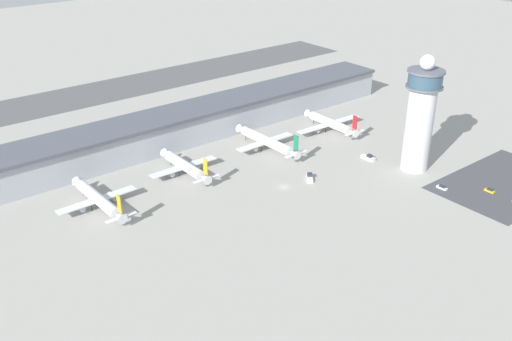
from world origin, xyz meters
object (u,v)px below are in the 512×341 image
at_px(airplane_gate_alpha, 98,199).
at_px(airplane_gate_bravo, 185,166).
at_px(service_truck_fuel, 310,177).
at_px(car_blue_compact, 442,187).
at_px(control_tower, 420,116).
at_px(car_navy_sedan, 490,190).
at_px(airplane_gate_charlie, 267,141).
at_px(airplane_gate_delta, 330,123).
at_px(service_truck_catering, 368,158).

bearing_deg(airplane_gate_alpha, airplane_gate_bravo, 6.11).
relative_size(service_truck_fuel, car_blue_compact, 1.54).
height_order(control_tower, car_navy_sedan, control_tower).
bearing_deg(airplane_gate_bravo, control_tower, -35.07).
distance_m(control_tower, airplane_gate_charlie, 72.92).
relative_size(control_tower, airplane_gate_bravo, 1.45).
relative_size(control_tower, airplane_gate_charlie, 1.21).
relative_size(control_tower, airplane_gate_delta, 1.28).
xyz_separation_m(airplane_gate_delta, car_navy_sedan, (4.33, -90.09, -3.69)).
bearing_deg(airplane_gate_alpha, car_blue_compact, -31.75).
height_order(control_tower, airplane_gate_delta, control_tower).
xyz_separation_m(airplane_gate_alpha, service_truck_catering, (119.39, -35.70, -3.39)).
xyz_separation_m(airplane_gate_alpha, car_blue_compact, (121.38, -75.11, -3.72)).
xyz_separation_m(control_tower, service_truck_fuel, (-44.76, 21.47, -24.70)).
height_order(airplane_gate_charlie, service_truck_catering, airplane_gate_charlie).
height_order(control_tower, airplane_gate_bravo, control_tower).
xyz_separation_m(service_truck_catering, service_truck_fuel, (-35.98, 2.14, 0.00)).
bearing_deg(service_truck_fuel, airplane_gate_bravo, 136.48).
xyz_separation_m(airplane_gate_bravo, service_truck_fuel, (40.20, -38.18, -3.29)).
relative_size(airplane_gate_alpha, car_blue_compact, 8.50).
height_order(airplane_gate_delta, service_truck_fuel, airplane_gate_delta).
distance_m(airplane_gate_bravo, service_truck_fuel, 55.54).
relative_size(airplane_gate_alpha, service_truck_catering, 5.52).
bearing_deg(car_navy_sedan, airplane_gate_charlie, 116.76).
relative_size(control_tower, airplane_gate_alpha, 1.31).
height_order(car_navy_sedan, car_blue_compact, car_navy_sedan).
relative_size(airplane_gate_bravo, airplane_gate_delta, 0.88).
relative_size(airplane_gate_bravo, service_truck_fuel, 4.97).
bearing_deg(airplane_gate_delta, service_truck_catering, -106.94).
bearing_deg(service_truck_catering, control_tower, -65.59).
xyz_separation_m(airplane_gate_bravo, service_truck_catering, (76.19, -40.32, -3.29)).
height_order(service_truck_fuel, car_blue_compact, service_truck_fuel).
xyz_separation_m(airplane_gate_delta, service_truck_catering, (-11.12, -36.49, -3.37)).
height_order(airplane_gate_bravo, airplane_gate_delta, airplane_gate_bravo).
bearing_deg(car_navy_sedan, airplane_gate_alpha, 146.49).
height_order(airplane_gate_bravo, airplane_gate_charlie, airplane_gate_charlie).
bearing_deg(service_truck_catering, airplane_gate_delta, 73.06).
bearing_deg(service_truck_catering, airplane_gate_bravo, 152.11).
bearing_deg(control_tower, airplane_gate_bravo, 144.93).
bearing_deg(airplane_gate_alpha, airplane_gate_delta, 0.35).
xyz_separation_m(control_tower, service_truck_catering, (-8.77, 19.34, -24.70)).
bearing_deg(airplane_gate_charlie, control_tower, -55.45).
height_order(airplane_gate_delta, car_blue_compact, airplane_gate_delta).
bearing_deg(car_blue_compact, airplane_gate_charlie, 112.94).
bearing_deg(airplane_gate_bravo, service_truck_catering, -27.89).
relative_size(service_truck_fuel, car_navy_sedan, 1.70).
bearing_deg(service_truck_catering, airplane_gate_alpha, 163.35).
height_order(airplane_gate_alpha, airplane_gate_bravo, airplane_gate_bravo).
bearing_deg(airplane_gate_alpha, service_truck_fuel, -21.92).
distance_m(airplane_gate_alpha, airplane_gate_delta, 130.50).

